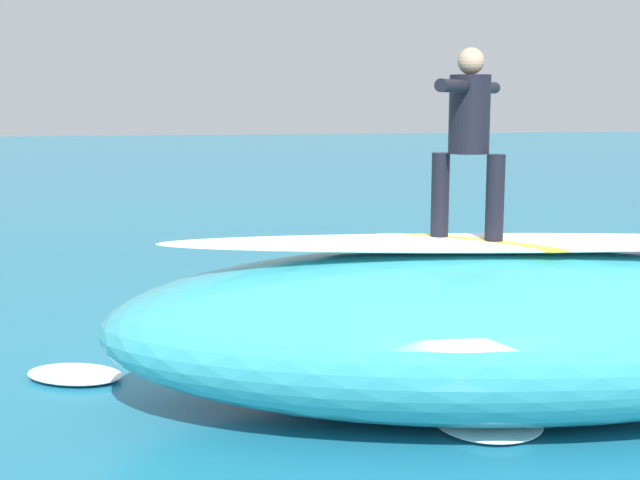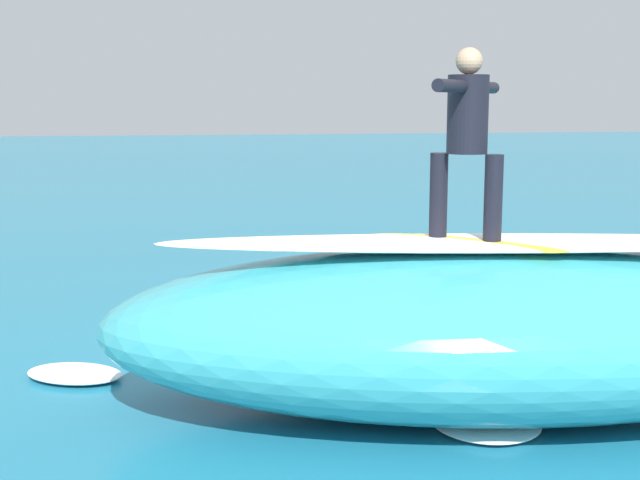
# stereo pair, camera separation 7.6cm
# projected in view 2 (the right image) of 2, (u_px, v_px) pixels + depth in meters

# --- Properties ---
(ground_plane) EXTENTS (120.00, 120.00, 0.00)m
(ground_plane) POSITION_uv_depth(u_px,v_px,m) (353.00, 343.00, 9.70)
(ground_plane) COLOR teal
(wave_crest) EXTENTS (7.14, 3.85, 1.46)m
(wave_crest) POSITION_uv_depth(u_px,v_px,m) (487.00, 330.00, 7.48)
(wave_crest) COLOR teal
(wave_crest) RESTS_ON ground_plane
(wave_foam_lip) EXTENTS (5.83, 1.94, 0.08)m
(wave_foam_lip) POSITION_uv_depth(u_px,v_px,m) (490.00, 243.00, 7.35)
(wave_foam_lip) COLOR white
(wave_foam_lip) RESTS_ON wave_crest
(surfboard_riding) EXTENTS (1.74, 1.51, 0.08)m
(surfboard_riding) POSITION_uv_depth(u_px,v_px,m) (464.00, 243.00, 7.35)
(surfboard_riding) COLOR yellow
(surfboard_riding) RESTS_ON wave_crest
(surfer_riding) EXTENTS (1.02, 1.25, 1.60)m
(surfer_riding) POSITION_uv_depth(u_px,v_px,m) (467.00, 129.00, 7.20)
(surfer_riding) COLOR black
(surfer_riding) RESTS_ON surfboard_riding
(surfboard_paddling) EXTENTS (2.50, 0.74, 0.10)m
(surfboard_paddling) POSITION_uv_depth(u_px,v_px,m) (227.00, 302.00, 11.43)
(surfboard_paddling) COLOR yellow
(surfboard_paddling) RESTS_ON ground_plane
(surfer_paddling) EXTENTS (1.60, 0.38, 0.29)m
(surfer_paddling) POSITION_uv_depth(u_px,v_px,m) (218.00, 290.00, 11.39)
(surfer_paddling) COLOR black
(surfer_paddling) RESTS_ON surfboard_paddling
(foam_patch_near) EXTENTS (1.17, 1.02, 0.11)m
(foam_patch_near) POSITION_uv_depth(u_px,v_px,m) (75.00, 373.00, 8.45)
(foam_patch_near) COLOR white
(foam_patch_near) RESTS_ON ground_plane
(foam_patch_mid) EXTENTS (0.98, 1.03, 0.09)m
(foam_patch_mid) POSITION_uv_depth(u_px,v_px,m) (486.00, 422.00, 7.20)
(foam_patch_mid) COLOR white
(foam_patch_mid) RESTS_ON ground_plane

